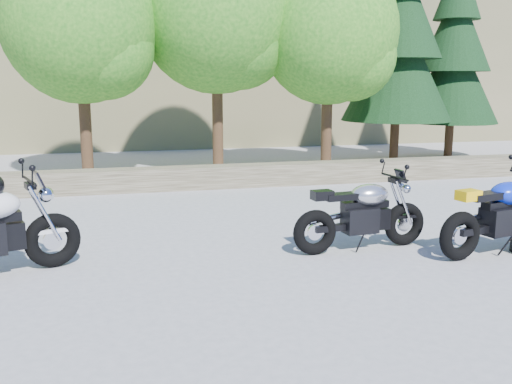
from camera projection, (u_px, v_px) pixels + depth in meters
ground at (259, 261)px, 7.70m from camera, size 90.00×90.00×0.00m
stone_wall at (200, 177)px, 12.90m from camera, size 22.00×0.55×0.50m
tree_decid_left at (85, 27)px, 13.25m from camera, size 3.67×3.67×5.62m
tree_decid_mid at (221, 15)px, 14.33m from camera, size 4.08×4.08×6.24m
tree_decid_right at (333, 37)px, 14.52m from camera, size 3.54×3.54×5.41m
conifer_near at (399, 35)px, 16.28m from camera, size 3.17×3.17×7.06m
conifer_far at (454, 52)px, 17.45m from camera, size 2.82×2.82×6.27m
silver_bike at (362, 215)px, 8.12m from camera, size 2.10×0.66×1.05m
blue_bike at (502, 216)px, 7.97m from camera, size 2.19×0.80×1.11m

